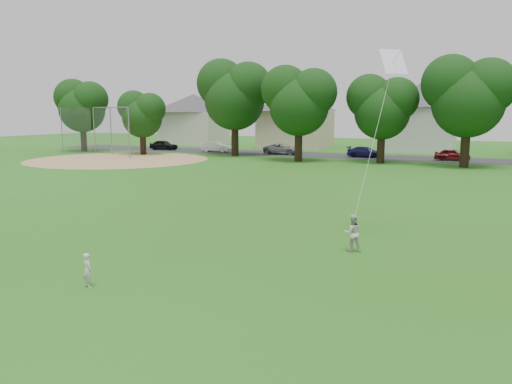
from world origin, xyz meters
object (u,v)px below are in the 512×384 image
at_px(toddler, 88,270).
at_px(older_boy, 352,233).
at_px(baseball_backstop, 107,131).
at_px(kite, 373,142).

height_order(toddler, older_boy, older_boy).
bearing_deg(baseball_backstop, kite, -37.00).
bearing_deg(older_boy, kite, -141.33).
bearing_deg(older_boy, toddler, 20.17).
xyz_separation_m(toddler, older_boy, (5.63, 6.49, 0.16)).
height_order(toddler, baseball_backstop, baseball_backstop).
relative_size(kite, baseball_backstop, 0.52).
bearing_deg(baseball_backstop, older_boy, -38.30).
relative_size(toddler, kite, 0.15).
relative_size(toddler, older_boy, 0.74).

